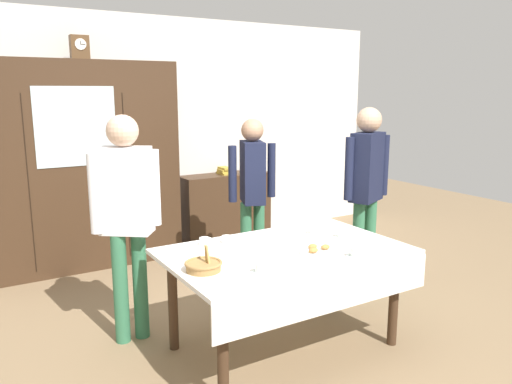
{
  "coord_description": "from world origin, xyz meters",
  "views": [
    {
      "loc": [
        -1.96,
        -3.03,
        1.87
      ],
      "look_at": [
        0.0,
        0.2,
        1.1
      ],
      "focal_mm": 35.29,
      "sensor_mm": 36.0,
      "label": 1
    }
  ],
  "objects_px": {
    "mantel_clock": "(80,47)",
    "tea_cup_near_right": "(315,231)",
    "book_stack": "(225,171)",
    "tea_cup_far_right": "(356,253)",
    "tea_cup_back_edge": "(205,242)",
    "spoon_mid_right": "(295,233)",
    "dining_table": "(288,264)",
    "tea_cup_near_left": "(262,269)",
    "spoon_near_left": "(250,263)",
    "bread_basket": "(204,265)",
    "person_near_right_end": "(252,184)",
    "person_behind_table_left": "(367,179)",
    "person_beside_shelf": "(126,206)",
    "wall_cabinet": "(74,167)",
    "bookshelf_low": "(226,208)",
    "tea_cup_center": "(343,234)",
    "tea_cup_mid_right": "(227,241)",
    "pastry_plate": "(318,251)"
  },
  "relations": [
    {
      "from": "mantel_clock",
      "to": "tea_cup_near_right",
      "type": "height_order",
      "value": "mantel_clock"
    },
    {
      "from": "book_stack",
      "to": "tea_cup_far_right",
      "type": "height_order",
      "value": "book_stack"
    },
    {
      "from": "tea_cup_back_edge",
      "to": "spoon_mid_right",
      "type": "height_order",
      "value": "tea_cup_back_edge"
    },
    {
      "from": "dining_table",
      "to": "tea_cup_near_left",
      "type": "relative_size",
      "value": 13.08
    },
    {
      "from": "spoon_near_left",
      "to": "bread_basket",
      "type": "bearing_deg",
      "value": 173.78
    },
    {
      "from": "spoon_mid_right",
      "to": "person_near_right_end",
      "type": "bearing_deg",
      "value": 78.58
    },
    {
      "from": "dining_table",
      "to": "mantel_clock",
      "type": "distance_m",
      "value": 3.16
    },
    {
      "from": "bread_basket",
      "to": "person_behind_table_left",
      "type": "bearing_deg",
      "value": 18.53
    },
    {
      "from": "tea_cup_far_right",
      "to": "spoon_mid_right",
      "type": "height_order",
      "value": "tea_cup_far_right"
    },
    {
      "from": "person_beside_shelf",
      "to": "tea_cup_near_right",
      "type": "bearing_deg",
      "value": -19.97
    },
    {
      "from": "wall_cabinet",
      "to": "bread_basket",
      "type": "height_order",
      "value": "wall_cabinet"
    },
    {
      "from": "spoon_near_left",
      "to": "book_stack",
      "type": "bearing_deg",
      "value": 65.3
    },
    {
      "from": "bookshelf_low",
      "to": "tea_cup_near_right",
      "type": "distance_m",
      "value": 2.47
    },
    {
      "from": "mantel_clock",
      "to": "bookshelf_low",
      "type": "distance_m",
      "value": 2.49
    },
    {
      "from": "dining_table",
      "to": "person_behind_table_left",
      "type": "relative_size",
      "value": 0.99
    },
    {
      "from": "spoon_near_left",
      "to": "tea_cup_near_right",
      "type": "bearing_deg",
      "value": 22.63
    },
    {
      "from": "tea_cup_center",
      "to": "tea_cup_near_right",
      "type": "bearing_deg",
      "value": 122.72
    },
    {
      "from": "bookshelf_low",
      "to": "tea_cup_far_right",
      "type": "distance_m",
      "value": 3.07
    },
    {
      "from": "dining_table",
      "to": "bookshelf_low",
      "type": "height_order",
      "value": "bookshelf_low"
    },
    {
      "from": "tea_cup_mid_right",
      "to": "person_near_right_end",
      "type": "bearing_deg",
      "value": 50.52
    },
    {
      "from": "bookshelf_low",
      "to": "tea_cup_center",
      "type": "bearing_deg",
      "value": -97.56
    },
    {
      "from": "mantel_clock",
      "to": "tea_cup_mid_right",
      "type": "relative_size",
      "value": 1.85
    },
    {
      "from": "bookshelf_low",
      "to": "bread_basket",
      "type": "xyz_separation_m",
      "value": [
        -1.58,
        -2.69,
        0.36
      ]
    },
    {
      "from": "pastry_plate",
      "to": "person_near_right_end",
      "type": "bearing_deg",
      "value": 76.98
    },
    {
      "from": "tea_cup_center",
      "to": "spoon_mid_right",
      "type": "height_order",
      "value": "tea_cup_center"
    },
    {
      "from": "book_stack",
      "to": "person_behind_table_left",
      "type": "distance_m",
      "value": 2.07
    },
    {
      "from": "bookshelf_low",
      "to": "tea_cup_near_right",
      "type": "bearing_deg",
      "value": -101.01
    },
    {
      "from": "spoon_near_left",
      "to": "person_behind_table_left",
      "type": "distance_m",
      "value": 1.85
    },
    {
      "from": "book_stack",
      "to": "person_behind_table_left",
      "type": "relative_size",
      "value": 0.12
    },
    {
      "from": "mantel_clock",
      "to": "spoon_mid_right",
      "type": "relative_size",
      "value": 2.02
    },
    {
      "from": "tea_cup_center",
      "to": "tea_cup_far_right",
      "type": "height_order",
      "value": "same"
    },
    {
      "from": "person_near_right_end",
      "to": "pastry_plate",
      "type": "bearing_deg",
      "value": -103.02
    },
    {
      "from": "tea_cup_center",
      "to": "tea_cup_back_edge",
      "type": "xyz_separation_m",
      "value": [
        -1.0,
        0.36,
        0.0
      ]
    },
    {
      "from": "tea_cup_mid_right",
      "to": "person_near_right_end",
      "type": "distance_m",
      "value": 1.27
    },
    {
      "from": "bread_basket",
      "to": "wall_cabinet",
      "type": "bearing_deg",
      "value": 94.67
    },
    {
      "from": "tea_cup_center",
      "to": "book_stack",
      "type": "bearing_deg",
      "value": 82.44
    },
    {
      "from": "book_stack",
      "to": "person_near_right_end",
      "type": "xyz_separation_m",
      "value": [
        -0.39,
        -1.31,
        0.08
      ]
    },
    {
      "from": "book_stack",
      "to": "pastry_plate",
      "type": "relative_size",
      "value": 0.76
    },
    {
      "from": "wall_cabinet",
      "to": "tea_cup_back_edge",
      "type": "height_order",
      "value": "wall_cabinet"
    },
    {
      "from": "wall_cabinet",
      "to": "bookshelf_low",
      "type": "xyz_separation_m",
      "value": [
        1.79,
        0.05,
        -0.66
      ]
    },
    {
      "from": "tea_cup_near_right",
      "to": "tea_cup_far_right",
      "type": "xyz_separation_m",
      "value": [
        -0.1,
        -0.59,
        -0.0
      ]
    },
    {
      "from": "tea_cup_center",
      "to": "tea_cup_mid_right",
      "type": "xyz_separation_m",
      "value": [
        -0.84,
        0.32,
        0.0
      ]
    },
    {
      "from": "tea_cup_far_right",
      "to": "bread_basket",
      "type": "xyz_separation_m",
      "value": [
        -1.0,
        0.3,
        0.01
      ]
    },
    {
      "from": "tea_cup_near_right",
      "to": "tea_cup_far_right",
      "type": "distance_m",
      "value": 0.6
    },
    {
      "from": "bread_basket",
      "to": "spoon_near_left",
      "type": "distance_m",
      "value": 0.32
    },
    {
      "from": "wall_cabinet",
      "to": "bread_basket",
      "type": "bearing_deg",
      "value": -85.33
    },
    {
      "from": "tea_cup_near_left",
      "to": "tea_cup_center",
      "type": "bearing_deg",
      "value": 19.19
    },
    {
      "from": "wall_cabinet",
      "to": "tea_cup_mid_right",
      "type": "xyz_separation_m",
      "value": [
        0.61,
        -2.23,
        -0.31
      ]
    },
    {
      "from": "dining_table",
      "to": "book_stack",
      "type": "xyz_separation_m",
      "value": [
        0.89,
        2.64,
        0.24
      ]
    },
    {
      "from": "tea_cup_center",
      "to": "person_behind_table_left",
      "type": "height_order",
      "value": "person_behind_table_left"
    }
  ]
}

